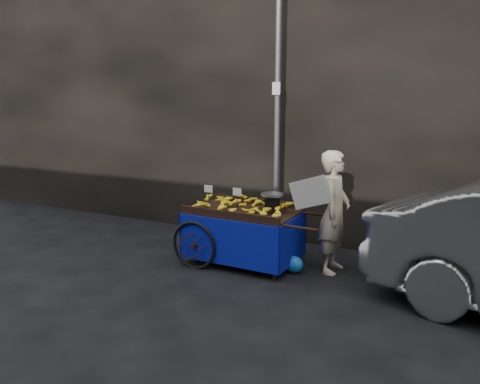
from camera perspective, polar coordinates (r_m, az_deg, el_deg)
The scene contains 6 objects.
ground at distance 6.42m, azimuth -2.63°, elevation -9.30°, with size 80.00×80.00×0.00m, color black.
building_wall at distance 8.24m, azimuth 8.65°, elevation 12.95°, with size 13.50×2.00×5.00m.
street_pole at distance 7.05m, azimuth 4.55°, elevation 9.27°, with size 0.12×0.10×4.00m.
banana_cart at distance 6.45m, azimuth 0.06°, elevation -2.86°, with size 2.05×1.05×1.10m.
vendor at distance 6.22m, azimuth 11.41°, elevation -2.41°, with size 0.76×0.59×1.61m.
plastic_bag at distance 6.28m, azimuth 6.58°, elevation -8.76°, with size 0.25×0.20×0.23m, color blue.
Camera 1 is at (2.90, -5.25, 2.29)m, focal length 35.00 mm.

